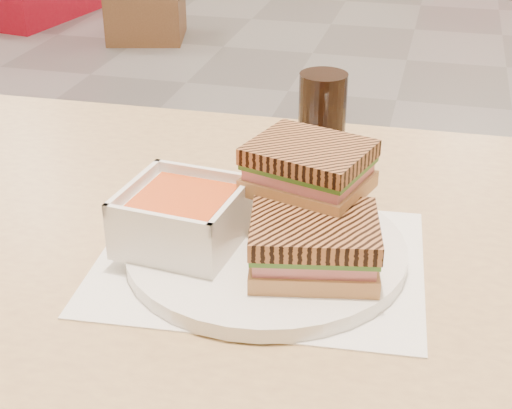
% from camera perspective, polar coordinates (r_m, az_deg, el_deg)
% --- Properties ---
extents(main_table, '(1.22, 0.73, 0.75)m').
position_cam_1_polar(main_table, '(0.93, -1.82, -7.81)').
color(main_table, tan).
rests_on(main_table, ground).
extents(tray_liner, '(0.36, 0.29, 0.00)m').
position_cam_1_polar(tray_liner, '(0.81, 0.30, -4.27)').
color(tray_liner, white).
rests_on(tray_liner, main_table).
extents(plate, '(0.30, 0.30, 0.02)m').
position_cam_1_polar(plate, '(0.81, 0.77, -3.45)').
color(plate, white).
rests_on(plate, tray_liner).
extents(soup_bowl, '(0.13, 0.13, 0.06)m').
position_cam_1_polar(soup_bowl, '(0.80, -5.53, -1.11)').
color(soup_bowl, white).
rests_on(soup_bowl, plate).
extents(panini_lower, '(0.14, 0.13, 0.06)m').
position_cam_1_polar(panini_lower, '(0.75, 4.39, -3.05)').
color(panini_lower, '#B5804F').
rests_on(panini_lower, plate).
extents(panini_upper, '(0.14, 0.13, 0.05)m').
position_cam_1_polar(panini_upper, '(0.80, 4.02, 2.79)').
color(panini_upper, '#B5804F').
rests_on(panini_upper, panini_lower).
extents(cola_glass, '(0.06, 0.06, 0.13)m').
position_cam_1_polar(cola_glass, '(0.99, 4.99, 6.15)').
color(cola_glass, black).
rests_on(cola_glass, main_table).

